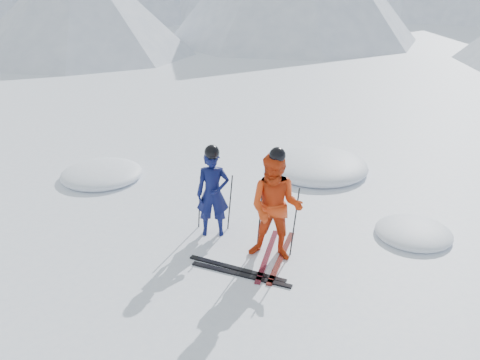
# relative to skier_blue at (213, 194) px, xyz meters

# --- Properties ---
(ground) EXTENTS (160.00, 160.00, 0.00)m
(ground) POSITION_rel_skier_blue_xyz_m (1.95, -0.47, -0.80)
(ground) COLOR white
(ground) RESTS_ON ground
(skier_blue) EXTENTS (0.66, 0.52, 1.60)m
(skier_blue) POSITION_rel_skier_blue_xyz_m (0.00, 0.00, 0.00)
(skier_blue) COLOR #0B1247
(skier_blue) RESTS_ON ground
(skier_red) EXTENTS (0.93, 0.74, 1.85)m
(skier_red) POSITION_rel_skier_blue_xyz_m (1.21, -0.55, 0.12)
(skier_red) COLOR red
(skier_red) RESTS_ON ground
(pole_blue_left) EXTENTS (0.11, 0.08, 1.07)m
(pole_blue_left) POSITION_rel_skier_blue_xyz_m (-0.30, 0.15, -0.27)
(pole_blue_left) COLOR black
(pole_blue_left) RESTS_ON ground
(pole_blue_right) EXTENTS (0.11, 0.07, 1.07)m
(pole_blue_right) POSITION_rel_skier_blue_xyz_m (0.25, 0.25, -0.27)
(pole_blue_right) COLOR black
(pole_blue_right) RESTS_ON ground
(pole_red_left) EXTENTS (0.12, 0.10, 1.23)m
(pole_red_left) POSITION_rel_skier_blue_xyz_m (0.91, -0.30, -0.19)
(pole_red_left) COLOR black
(pole_red_left) RESTS_ON ground
(pole_red_right) EXTENTS (0.12, 0.09, 1.23)m
(pole_red_right) POSITION_rel_skier_blue_xyz_m (1.51, -0.40, -0.19)
(pole_red_right) COLOR black
(pole_red_right) RESTS_ON ground
(ski_worn_left) EXTENTS (0.11, 1.70, 0.03)m
(ski_worn_left) POSITION_rel_skier_blue_xyz_m (1.09, -0.55, -0.79)
(ski_worn_left) COLOR black
(ski_worn_left) RESTS_ON ground
(ski_worn_right) EXTENTS (0.22, 1.70, 0.03)m
(ski_worn_right) POSITION_rel_skier_blue_xyz_m (1.33, -0.55, -0.79)
(ski_worn_right) COLOR black
(ski_worn_right) RESTS_ON ground
(ski_loose_a) EXTENTS (1.68, 0.45, 0.03)m
(ski_loose_a) POSITION_rel_skier_blue_xyz_m (0.68, -1.06, -0.79)
(ski_loose_a) COLOR black
(ski_loose_a) RESTS_ON ground
(ski_loose_b) EXTENTS (1.69, 0.39, 0.03)m
(ski_loose_b) POSITION_rel_skier_blue_xyz_m (0.78, -1.21, -0.79)
(ski_loose_b) COLOR black
(ski_loose_b) RESTS_ON ground
(snow_lumps) EXTENTS (8.39, 4.66, 0.53)m
(snow_lumps) POSITION_rel_skier_blue_xyz_m (0.46, 2.74, -0.80)
(snow_lumps) COLOR white
(snow_lumps) RESTS_ON ground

